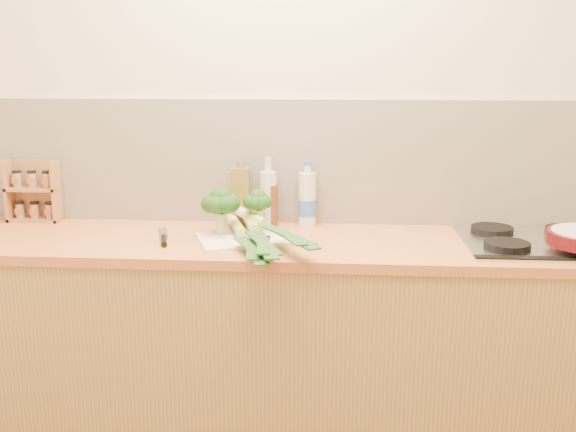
% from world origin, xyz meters
% --- Properties ---
extents(room_shell, '(3.50, 3.50, 3.50)m').
position_xyz_m(room_shell, '(0.00, 1.49, 1.17)').
color(room_shell, beige).
rests_on(room_shell, ground).
extents(counter, '(3.20, 0.62, 0.90)m').
position_xyz_m(counter, '(0.00, 1.20, 0.45)').
color(counter, '#B08849').
rests_on(counter, ground).
extents(gas_hob, '(0.58, 0.50, 0.04)m').
position_xyz_m(gas_hob, '(1.02, 1.20, 0.91)').
color(gas_hob, silver).
rests_on(gas_hob, counter).
extents(chopping_board, '(0.44, 0.39, 0.01)m').
position_xyz_m(chopping_board, '(-0.13, 1.18, 0.91)').
color(chopping_board, silver).
rests_on(chopping_board, counter).
extents(broccoli_left, '(0.16, 0.16, 0.19)m').
position_xyz_m(broccoli_left, '(-0.23, 1.22, 1.04)').
color(broccoli_left, '#ADC371').
rests_on(broccoli_left, chopping_board).
extents(broccoli_right, '(0.12, 0.12, 0.18)m').
position_xyz_m(broccoli_right, '(-0.09, 1.28, 1.03)').
color(broccoli_right, '#ADC371').
rests_on(broccoli_right, chopping_board).
extents(leek_front, '(0.27, 0.71, 0.04)m').
position_xyz_m(leek_front, '(-0.14, 1.16, 0.93)').
color(leek_front, white).
rests_on(leek_front, chopping_board).
extents(leek_mid, '(0.23, 0.66, 0.04)m').
position_xyz_m(leek_mid, '(-0.08, 1.14, 0.95)').
color(leek_mid, white).
rests_on(leek_mid, chopping_board).
extents(leek_back, '(0.38, 0.60, 0.04)m').
position_xyz_m(leek_back, '(-0.05, 1.17, 0.97)').
color(leek_back, white).
rests_on(leek_back, chopping_board).
extents(chefs_knife, '(0.11, 0.30, 0.02)m').
position_xyz_m(chefs_knife, '(-0.45, 1.14, 0.91)').
color(chefs_knife, silver).
rests_on(chefs_knife, counter).
extents(spice_rack, '(0.23, 0.09, 0.28)m').
position_xyz_m(spice_rack, '(-1.12, 1.44, 1.02)').
color(spice_rack, '#AD704A').
rests_on(spice_rack, counter).
extents(oil_tin, '(0.08, 0.05, 0.29)m').
position_xyz_m(oil_tin, '(-0.18, 1.41, 1.03)').
color(oil_tin, olive).
rests_on(oil_tin, counter).
extents(glass_bottle, '(0.07, 0.07, 0.30)m').
position_xyz_m(glass_bottle, '(-0.06, 1.40, 1.03)').
color(glass_bottle, silver).
rests_on(glass_bottle, counter).
extents(amber_bottle, '(0.06, 0.06, 0.24)m').
position_xyz_m(amber_bottle, '(-0.05, 1.40, 1.00)').
color(amber_bottle, '#632E12').
rests_on(amber_bottle, counter).
extents(water_bottle, '(0.08, 0.08, 0.26)m').
position_xyz_m(water_bottle, '(0.11, 1.43, 1.01)').
color(water_bottle, silver).
rests_on(water_bottle, counter).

